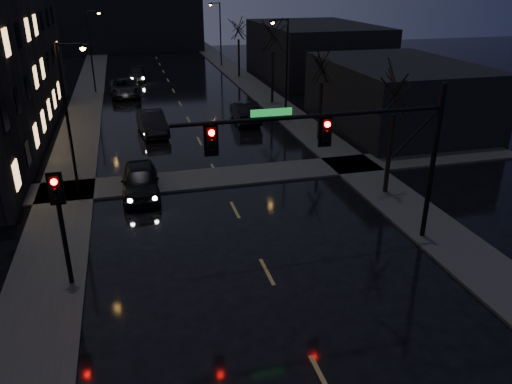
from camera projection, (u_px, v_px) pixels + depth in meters
sidewalk_left at (83, 117)px, 42.02m from camera, size 3.00×140.00×0.12m
sidewalk_right at (276, 105)px, 45.95m from camera, size 3.00×140.00×0.12m
sidewalk_cross at (219, 177)px, 29.32m from camera, size 40.00×3.00×0.12m
commercial_right_near at (397, 95)px, 38.61m from camera, size 10.00×14.00×5.00m
commercial_right_far at (314, 51)px, 58.31m from camera, size 12.00×18.00×6.00m
far_block at (131, 24)px, 79.95m from camera, size 22.00×10.00×8.00m
signal_mast at (354, 141)px, 19.86m from camera, size 11.11×0.41×7.00m
signal_pole_left at (60, 214)px, 17.97m from camera, size 0.35×0.41×4.53m
tree_near at (397, 79)px, 24.83m from camera, size 3.52×3.52×8.08m
tree_mid_a at (323, 58)px, 33.87m from camera, size 3.30×3.30×7.58m
tree_mid_b at (273, 30)px, 44.23m from camera, size 3.74×3.74×8.59m
tree_far at (238, 23)px, 56.89m from camera, size 3.43×3.43×7.88m
streetlight_l_near at (70, 108)px, 25.25m from camera, size 1.53×0.28×8.00m
streetlight_l_far at (92, 45)px, 49.25m from camera, size 1.53×0.28×8.00m
streetlight_r_mid at (284, 61)px, 39.43m from camera, size 1.53×0.28×8.00m
streetlight_r_far at (219, 29)px, 64.32m from camera, size 1.53×0.28×8.00m
oncoming_car_a at (140, 180)px, 26.83m from camera, size 2.04×4.88×1.65m
oncoming_car_b at (152, 123)px, 37.39m from camera, size 2.26×5.27×1.69m
oncoming_car_c at (125, 88)px, 49.44m from camera, size 2.90×6.02×1.65m
oncoming_car_d at (137, 75)px, 56.81m from camera, size 2.17×4.89×1.39m
lead_car at (245, 112)px, 40.48m from camera, size 2.03×5.24×1.70m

